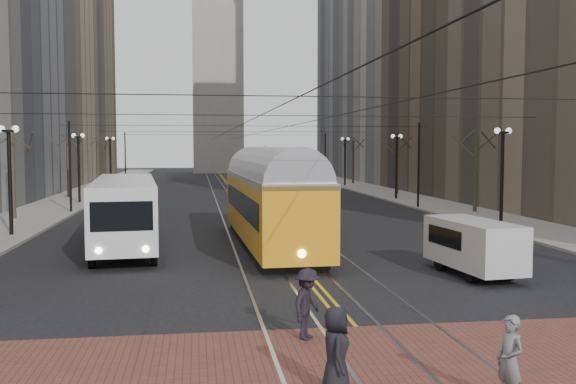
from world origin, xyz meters
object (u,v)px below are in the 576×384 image
object	(u,v)px
rear_bus	(301,200)
pedestrian_b	(510,361)
sedan_grey	(309,196)
sedan_silver	(319,189)
streetcar	(270,208)
transit_bus	(125,213)
pedestrian_a	(336,351)
cargo_van	(473,248)
pedestrian_d	(307,304)

from	to	relation	value
rear_bus	pedestrian_b	xyz separation A→B (m)	(-0.60, -27.45, -0.70)
sedan_grey	sedan_silver	bearing A→B (deg)	78.12
streetcar	transit_bus	bearing A→B (deg)	173.38
rear_bus	pedestrian_a	distance (m)	26.80
cargo_van	pedestrian_d	distance (m)	10.16
sedan_silver	pedestrian_b	world-z (taller)	pedestrian_b
pedestrian_a	pedestrian_b	xyz separation A→B (m)	(3.06, -0.90, -0.02)
streetcar	cargo_van	distance (m)	10.58
streetcar	sedan_silver	xyz separation A→B (m)	(7.89, 28.37, -0.99)
cargo_van	pedestrian_d	bearing A→B (deg)	-142.87
streetcar	rear_bus	size ratio (longest dim) A/B	1.30
transit_bus	sedan_grey	size ratio (longest dim) A/B	2.76
streetcar	pedestrian_b	xyz separation A→B (m)	(2.15, -19.70, -0.97)
sedan_grey	rear_bus	bearing A→B (deg)	-97.33
streetcar	cargo_van	xyz separation A→B (m)	(6.62, -8.22, -0.80)
pedestrian_a	sedan_silver	bearing A→B (deg)	-3.29
sedan_silver	pedestrian_a	size ratio (longest dim) A/B	2.92
streetcar	pedestrian_d	distance (m)	15.17
pedestrian_a	sedan_grey	bearing A→B (deg)	-2.01
rear_bus	pedestrian_d	bearing A→B (deg)	-89.51
cargo_van	pedestrian_b	world-z (taller)	cargo_van
streetcar	cargo_van	bearing A→B (deg)	-53.04
pedestrian_b	cargo_van	bearing A→B (deg)	145.22
pedestrian_b	pedestrian_d	distance (m)	5.46
sedan_grey	pedestrian_b	bearing A→B (deg)	-89.89
transit_bus	streetcar	size ratio (longest dim) A/B	0.83
sedan_silver	rear_bus	bearing A→B (deg)	-96.36
transit_bus	sedan_grey	distance (m)	23.49
transit_bus	cargo_van	distance (m)	16.12
streetcar	rear_bus	xyz separation A→B (m)	(2.75, 7.75, -0.27)
pedestrian_a	pedestrian_b	distance (m)	3.19
pedestrian_d	rear_bus	bearing A→B (deg)	25.25
cargo_van	pedestrian_b	xyz separation A→B (m)	(-4.47, -11.48, -0.17)
pedestrian_b	pedestrian_d	size ratio (longest dim) A/B	0.96
sedan_grey	streetcar	bearing A→B (deg)	-100.16
transit_bus	sedan_silver	bearing A→B (deg)	56.96
pedestrian_d	pedestrian_a	bearing A→B (deg)	-147.06
rear_bus	sedan_grey	xyz separation A→B (m)	(2.77, 12.76, -0.76)
transit_bus	cargo_van	world-z (taller)	transit_bus
streetcar	cargo_van	world-z (taller)	streetcar
cargo_van	sedan_grey	world-z (taller)	cargo_van
transit_bus	sedan_silver	xyz separation A→B (m)	(14.77, 27.80, -0.78)
sedan_grey	pedestrian_d	bearing A→B (deg)	-95.20
transit_bus	streetcar	bearing A→B (deg)	-9.79
transit_bus	pedestrian_d	bearing A→B (deg)	-73.96
pedestrian_a	transit_bus	bearing A→B (deg)	24.43
sedan_silver	pedestrian_a	world-z (taller)	pedestrian_a
pedestrian_b	rear_bus	bearing A→B (deg)	165.22
sedan_silver	pedestrian_d	size ratio (longest dim) A/B	2.87
sedan_silver	pedestrian_a	xyz separation A→B (m)	(-8.80, -47.17, 0.05)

